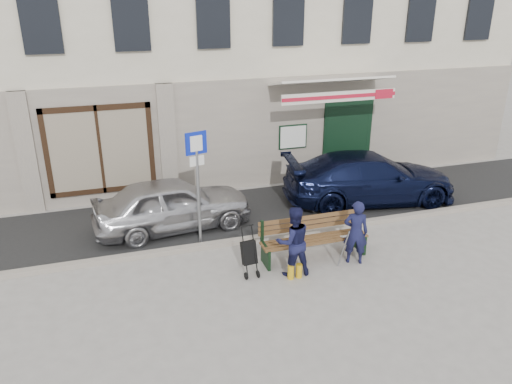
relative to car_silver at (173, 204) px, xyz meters
name	(u,v)px	position (x,y,z in m)	size (l,w,h in m)	color
ground	(274,273)	(1.65, -2.77, -0.65)	(80.00, 80.00, 0.00)	#9E9991
asphalt_lane	(235,214)	(1.65, 0.33, -0.65)	(60.00, 3.20, 0.01)	#282828
curb	(253,239)	(1.65, -1.27, -0.59)	(60.00, 0.18, 0.12)	#9E9384
building	(189,8)	(1.66, 5.69, 4.32)	(20.00, 8.27, 10.00)	beige
car_silver	(173,204)	(0.00, 0.00, 0.00)	(1.54, 3.82, 1.30)	#BCBCC1
car_navy	(370,178)	(5.46, 0.10, 0.04)	(1.93, 4.74, 1.37)	black
parking_sign	(197,171)	(0.46, -1.05, 1.16)	(0.49, 0.16, 2.70)	gray
bench	(312,239)	(2.66, -2.40, -0.19)	(2.40, 1.17, 0.98)	brown
man	(356,232)	(3.46, -2.84, 0.07)	(0.52, 0.34, 1.43)	#15173A
woman	(293,241)	(2.01, -2.90, 0.10)	(0.73, 0.57, 1.51)	#15173C
stroller	(249,254)	(1.16, -2.61, -0.19)	(0.33, 0.45, 1.04)	black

